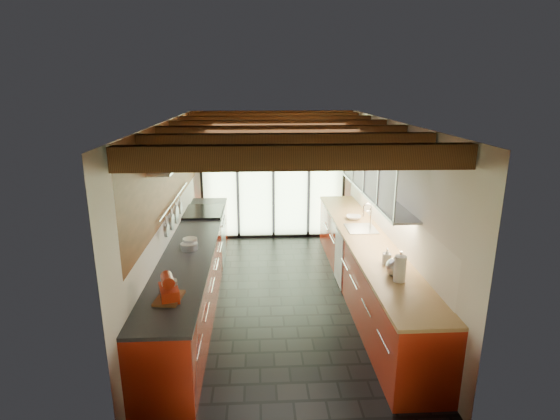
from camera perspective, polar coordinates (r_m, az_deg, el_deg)
The scene contains 18 objects.
ground at distance 6.72m, azimuth 0.10°, elevation -11.25°, with size 5.50×5.50×0.00m, color black.
room_shell at distance 6.14m, azimuth 0.11°, elevation 2.59°, with size 5.50×5.50×5.50m.
ceiling_beams at distance 6.38m, azimuth -0.08°, elevation 10.46°, with size 3.14×5.06×4.90m.
glass_door at distance 8.78m, azimuth -0.88°, elevation 6.70°, with size 2.95×0.10×2.90m.
left_counter at distance 6.58m, azimuth -11.15°, elevation -7.75°, with size 0.68×5.00×0.92m.
range_stove at distance 7.92m, azimuth -9.76°, elevation -3.47°, with size 0.66×0.90×0.97m.
right_counter at distance 6.71m, azimuth 11.11°, elevation -7.27°, with size 0.68×5.00×0.92m.
sink_assembly at distance 6.90m, azimuth 10.65°, elevation -2.15°, with size 0.45×0.52×0.43m.
upper_cabinets_right at distance 6.63m, azimuth 12.45°, elevation 4.94°, with size 0.34×3.00×3.00m.
left_wall_fixtures at distance 6.33m, azimuth -13.38°, elevation 4.65°, with size 0.28×2.60×0.96m.
stand_mixer at distance 4.77m, azimuth -14.31°, elevation -9.91°, with size 0.27×0.36×0.29m.
pot_large at distance 6.17m, azimuth -11.66°, elevation -4.20°, with size 0.20×0.20×0.13m, color silver.
pot_small at distance 6.09m, azimuth -11.78°, elevation -4.68°, with size 0.23×0.23×0.09m, color silver.
cutting_board at distance 4.79m, azimuth -14.28°, elevation -11.10°, with size 0.25×0.35×0.03m, color brown.
kettle at distance 5.33m, azimuth 14.80°, elevation -7.10°, with size 0.24×0.29×0.26m.
paper_towel at distance 5.17m, azimuth 15.39°, elevation -7.45°, with size 0.16×0.16×0.37m.
soap_bottle at distance 5.62m, azimuth 13.79°, elevation -5.90°, with size 0.10×0.10×0.21m, color silver.
bowl at distance 7.39m, azimuth 9.58°, elevation -0.97°, with size 0.24×0.24×0.06m, color silver.
Camera 1 is at (-0.33, -5.97, 3.08)m, focal length 28.00 mm.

